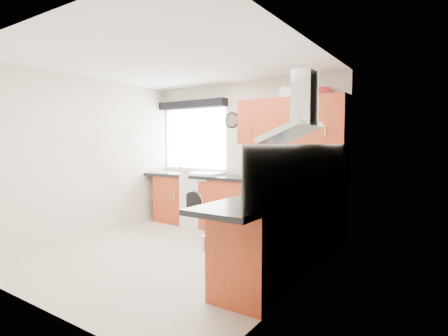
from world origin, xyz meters
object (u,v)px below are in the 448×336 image
Objects in this scene: extractor_hood at (297,115)px; upper_cabinets at (291,121)px; washing_machine at (204,199)px; oven at (287,234)px.

extractor_hood is 1.48m from upper_cabinets.
washing_machine is (-1.58, -0.10, -1.33)m from upper_cabinets.
oven is 1.09× the size of extractor_hood.
upper_cabinets is at bearing 116.13° from extractor_hood.
oven is 1.35m from extractor_hood.
washing_machine is (-2.13, 1.22, 0.05)m from oven.
upper_cabinets is (-0.65, 1.33, 0.03)m from extractor_hood.
upper_cabinets reaches higher than extractor_hood.
extractor_hood is 2.85m from washing_machine.
extractor_hood is 0.46× the size of upper_cabinets.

